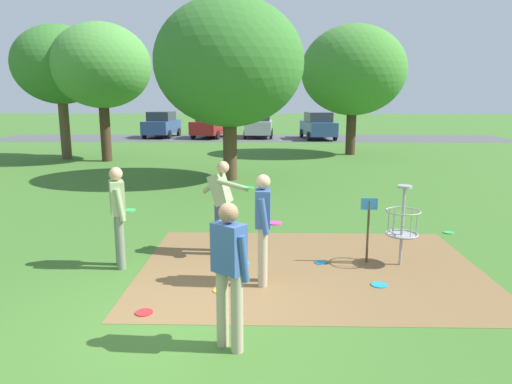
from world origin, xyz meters
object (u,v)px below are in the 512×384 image
Objects in this scene: tree_near_right at (353,71)px; parked_car_center_right at (259,125)px; frisbee_far_right at (321,263)px; tree_near_left at (101,66)px; player_foreground_watching at (263,223)px; frisbee_by_tee at (220,291)px; player_waiting_right at (221,201)px; frisbee_mid_grass at (449,233)px; parked_car_center_left at (212,125)px; frisbee_far_left at (379,285)px; parked_car_rightmost at (318,126)px; player_waiting_left at (229,268)px; player_throwing at (118,211)px; tree_mid_center at (60,65)px; parked_car_leftmost at (162,124)px; frisbee_near_basket at (144,313)px; tree_mid_left at (229,63)px; disc_golf_basket at (399,222)px.

parked_car_center_right is at bearing 115.31° from tree_near_right.
tree_near_left is (-8.18, 13.08, 4.16)m from frisbee_far_right.
frisbee_by_tee is at bearing -153.41° from player_foreground_watching.
frisbee_mid_grass is at bearing 16.27° from player_waiting_right.
parked_car_center_right is at bearing 4.42° from parked_car_center_left.
tree_near_left is at bearing -166.41° from tree_near_right.
frisbee_far_left is 25.84m from parked_car_rightmost.
player_throwing is at bearing 128.64° from player_waiting_left.
player_waiting_left is 0.28× the size of tree_mid_center.
parked_car_leftmost and parked_car_rightmost have the same top height.
player_foreground_watching is at bearing 26.59° from frisbee_by_tee.
parked_car_center_right is (-2.32, 26.95, 0.91)m from frisbee_far_left.
parked_car_center_left reaches higher than frisbee_mid_grass.
parked_car_rightmost is (5.15, 26.77, 0.91)m from frisbee_near_basket.
player_waiting_left is at bearing -66.75° from tree_near_left.
tree_near_right is at bearing -40.88° from parked_car_leftmost.
player_foreground_watching is 9.81m from tree_mid_left.
parked_car_center_left is at bearing 100.81° from frisbee_far_right.
player_waiting_right is 25.46m from parked_car_center_right.
frisbee_mid_grass is at bearing -89.13° from parked_car_rightmost.
parked_car_rightmost is (10.76, 11.72, -3.25)m from tree_near_left.
frisbee_near_basket is 1.19m from frisbee_by_tee.
disc_golf_basket is 0.81× the size of player_waiting_left.
tree_near_right is at bearing -50.39° from parked_car_center_left.
disc_golf_basket is 27.92m from parked_car_leftmost.
player_throwing reaches higher than frisbee_far_left.
frisbee_far_right is 26.05m from parked_car_center_right.
player_throwing is 0.28× the size of tree_mid_left.
frisbee_near_basket is 0.05× the size of parked_car_center_left.
disc_golf_basket is 2.64m from frisbee_mid_grass.
tree_near_right reaches higher than parked_car_center_left.
player_waiting_left reaches higher than frisbee_far_left.
tree_near_left is 13.46m from parked_car_center_left.
parked_car_center_right is at bearing 89.81° from frisbee_by_tee.
player_throwing is at bearing 170.34° from frisbee_far_left.
player_foreground_watching is 0.28× the size of tree_mid_center.
player_waiting_right is 2.03m from frisbee_by_tee.
tree_near_left reaches higher than parked_car_center_right.
parked_car_center_left is (-3.15, 25.20, -0.06)m from player_waiting_right.
frisbee_far_left is 17.48m from tree_near_right.
frisbee_far_right is at bearing 64.40° from player_waiting_left.
frisbee_mid_grass is (4.28, 4.72, -0.96)m from player_waiting_left.
parked_car_rightmost is at bearing -7.05° from parked_car_center_left.
parked_car_leftmost is (-6.01, 28.06, 0.91)m from frisbee_near_basket.
disc_golf_basket is at bearing 2.63° from player_throwing.
tree_mid_left is (-5.15, 6.45, 3.94)m from frisbee_mid_grass.
parked_car_rightmost is at bearing 82.09° from player_foreground_watching.
player_waiting_left is at bearing -34.84° from frisbee_near_basket.
tree_mid_left is (0.35, 10.32, 3.94)m from frisbee_near_basket.
disc_golf_basket is 1.29m from frisbee_far_left.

